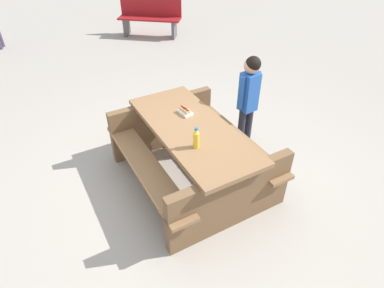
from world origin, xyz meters
The scene contains 6 objects.
ground_plane centered at (0.00, 0.00, 0.00)m, with size 30.00×30.00×0.00m, color #ADA599.
picnic_table centered at (0.00, 0.00, 0.44)m, with size 1.82×1.43×0.75m.
soda_bottle centered at (-0.32, 0.13, 0.85)m, with size 0.06×0.06×0.23m.
hotdog_tray centered at (0.28, -0.06, 0.78)m, with size 0.19×0.13×0.08m.
child_in_coat centered at (0.25, -0.93, 0.82)m, with size 0.21×0.32×1.28m.
park_bench_mid centered at (5.07, -1.59, 0.45)m, with size 1.23×1.43×0.85m.
Camera 1 is at (-2.54, 1.37, 2.69)m, focal length 30.32 mm.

